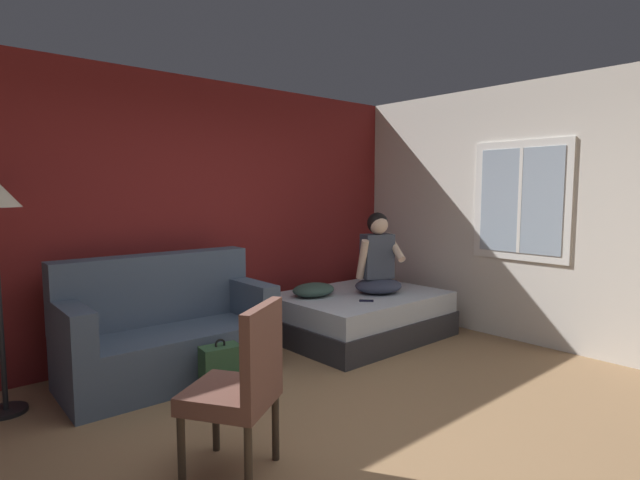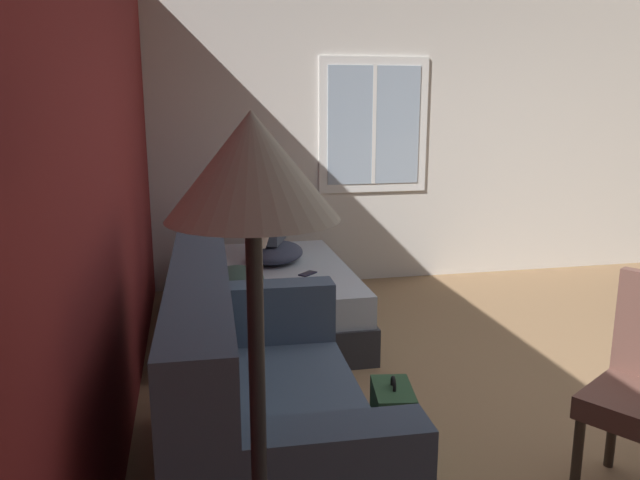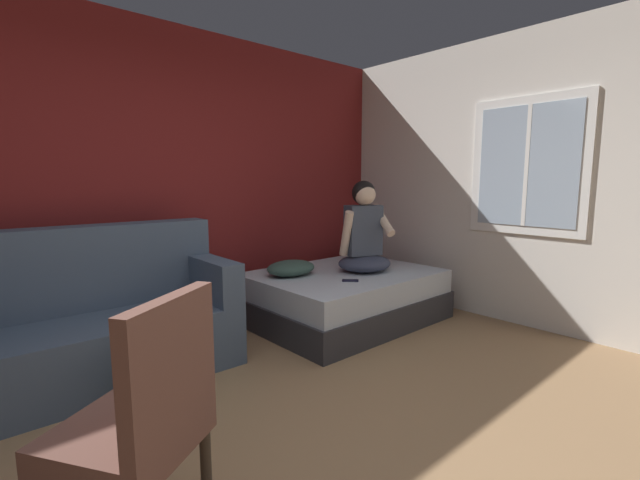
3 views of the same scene
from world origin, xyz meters
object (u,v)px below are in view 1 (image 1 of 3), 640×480
Objects in this scene: side_chair at (241,383)px; throw_pillow at (314,290)px; cell_phone at (366,301)px; couch at (166,332)px; person_seated at (378,260)px; bed at (360,315)px; backpack at (221,372)px.

throw_pillow is at bearing 40.21° from side_chair.
cell_phone is at bearing -64.81° from throw_pillow.
couch is 2.33m from person_seated.
couch is (-2.10, 0.27, 0.16)m from bed.
person_seated is at bearing -15.45° from cell_phone.
couch is 1.62m from throw_pillow.
bed is 0.46m from cell_phone.
couch is at bearing 119.76° from cell_phone.
side_chair is at bearing -114.23° from backpack.
couch is 1.76× the size of side_chair.
bed is 3.84× the size of backpack.
couch is 3.59× the size of throw_pillow.
person_seated reaches higher than couch.
throw_pillow is 3.33× the size of cell_phone.
cell_phone is at bearing 3.05° from backpack.
backpack is 1.75m from cell_phone.
side_chair is 1.12× the size of person_seated.
backpack is 3.18× the size of cell_phone.
person_seated reaches higher than backpack.
side_chair is at bearing -153.03° from person_seated.
throw_pillow reaches higher than backpack.
backpack is at bearing 139.93° from cell_phone.
side_chair reaches higher than throw_pillow.
couch is at bearing 172.73° from bed.
couch is 11.97× the size of cell_phone.
person_seated reaches higher than bed.
cell_phone reaches higher than backpack.
cell_phone is (-0.40, -0.21, -0.35)m from person_seated.
throw_pillow is at bearing 72.08° from cell_phone.
side_chair is 2.90m from person_seated.
person_seated reaches higher than throw_pillow.
couch reaches higher than throw_pillow.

